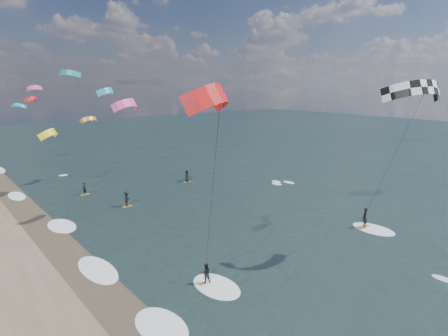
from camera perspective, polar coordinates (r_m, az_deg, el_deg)
ground at (r=27.01m, az=19.29°, el=-18.89°), size 260.00×260.00×0.00m
wet_sand_strip at (r=26.66m, az=-16.56°, el=-19.14°), size 3.00×240.00×0.00m
kitesurfer_near_a at (r=32.10m, az=27.05°, el=6.87°), size 8.21×9.18×14.65m
kitesurfer_near_b at (r=20.08m, az=-1.00°, el=-1.42°), size 6.85×8.74×14.45m
far_kitesurfers at (r=47.66m, az=-12.66°, el=-3.26°), size 14.60×8.75×1.83m
bg_kite_field at (r=68.86m, az=-23.81°, el=9.46°), size 16.72×62.88×9.55m
shoreline_surf at (r=30.92m, az=-18.09°, el=-14.52°), size 2.40×79.40×0.11m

